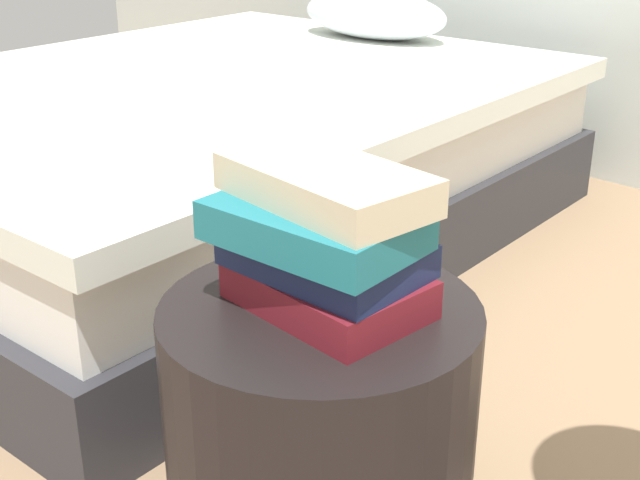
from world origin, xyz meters
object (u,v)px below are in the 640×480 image
object	(u,v)px
book_maroon	(328,289)
book_teal	(315,225)
bed	(212,153)
book_navy	(325,254)
book_cream	(327,184)
side_table	(320,435)

from	to	relation	value
book_maroon	book_teal	xyz separation A→B (m)	(-0.00, -0.02, 0.10)
book_teal	bed	bearing A→B (deg)	142.45
book_navy	book_cream	size ratio (longest dim) A/B	0.90
book_maroon	book_cream	size ratio (longest dim) A/B	0.90
book_navy	book_teal	size ratio (longest dim) A/B	0.95
bed	book_navy	size ratio (longest dim) A/B	8.12
book_navy	bed	bearing A→B (deg)	145.94
book_cream	book_maroon	bearing A→B (deg)	6.62
bed	book_navy	bearing A→B (deg)	-36.63
side_table	book_navy	size ratio (longest dim) A/B	1.76
book_navy	book_cream	bearing A→B (deg)	-17.65
book_navy	book_cream	world-z (taller)	book_cream
side_table	book_maroon	bearing A→B (deg)	61.53
book_maroon	book_navy	world-z (taller)	book_navy
book_maroon	book_cream	bearing A→B (deg)	-175.50
bed	side_table	distance (m)	1.38
book_navy	book_teal	xyz separation A→B (m)	(0.00, -0.02, 0.05)
book_cream	side_table	bearing A→B (deg)	-100.88
side_table	book_cream	bearing A→B (deg)	74.09
bed	book_cream	world-z (taller)	book_cream
bed	book_teal	world-z (taller)	bed
book_navy	book_teal	distance (m)	0.05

